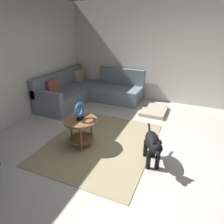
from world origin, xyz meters
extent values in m
cube|color=beige|center=(0.00, 0.00, -0.05)|extent=(6.00, 6.00, 0.10)
cube|color=silver|center=(2.94, 0.00, 1.35)|extent=(0.12, 6.00, 2.70)
cube|color=tan|center=(0.15, 0.70, 0.01)|extent=(2.30, 1.90, 0.01)
cube|color=slate|center=(1.73, 2.41, 0.21)|extent=(2.20, 0.85, 0.42)
cube|color=slate|center=(1.73, 2.76, 0.65)|extent=(2.20, 0.14, 0.46)
cube|color=slate|center=(2.41, 1.28, 0.21)|extent=(0.85, 1.40, 0.42)
cube|color=slate|center=(2.76, 1.28, 0.65)|extent=(0.14, 1.40, 0.46)
cube|color=slate|center=(0.71, 2.41, 0.53)|extent=(0.16, 0.85, 0.22)
cube|color=tan|center=(2.48, 2.61, 0.59)|extent=(0.39, 0.17, 0.39)
cube|color=#994C47|center=(1.23, 2.61, 0.59)|extent=(0.40, 0.19, 0.38)
cylinder|color=brown|center=(-0.05, 1.00, 0.52)|extent=(0.60, 0.60, 0.04)
cylinder|color=brown|center=(-0.05, 1.00, 0.15)|extent=(0.45, 0.45, 0.02)
cylinder|color=brown|center=(-0.05, 1.22, 0.25)|extent=(0.04, 0.04, 0.50)
cylinder|color=brown|center=(-0.24, 0.89, 0.25)|extent=(0.04, 0.04, 0.50)
cylinder|color=brown|center=(0.14, 0.89, 0.25)|extent=(0.04, 0.04, 0.50)
cube|color=black|center=(-0.05, 1.00, 0.57)|extent=(0.12, 0.08, 0.05)
torus|color=#265999|center=(-0.05, 1.00, 0.73)|extent=(0.28, 0.06, 0.28)
cube|color=#B2A38E|center=(1.98, 0.08, 0.04)|extent=(0.80, 0.60, 0.09)
cylinder|color=black|center=(-0.14, -0.43, 0.16)|extent=(0.07, 0.07, 0.32)
cylinder|color=black|center=(-0.20, -0.30, 0.16)|extent=(0.07, 0.07, 0.32)
cylinder|color=black|center=(0.14, -0.30, 0.16)|extent=(0.07, 0.07, 0.32)
cylinder|color=black|center=(0.09, -0.18, 0.16)|extent=(0.07, 0.07, 0.32)
ellipsoid|color=black|center=(-0.03, -0.30, 0.40)|extent=(0.56, 0.41, 0.24)
sphere|color=black|center=(-0.30, -0.42, 0.48)|extent=(0.17, 0.17, 0.17)
ellipsoid|color=black|center=(-0.37, -0.45, 0.46)|extent=(0.14, 0.11, 0.07)
cone|color=black|center=(-0.28, -0.46, 0.59)|extent=(0.06, 0.06, 0.07)
cone|color=black|center=(-0.31, -0.37, 0.59)|extent=(0.06, 0.06, 0.07)
cylinder|color=black|center=(0.26, -0.18, 0.44)|extent=(0.20, 0.11, 0.16)
camera|label=1|loc=(-2.70, -0.76, 2.10)|focal=31.55mm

